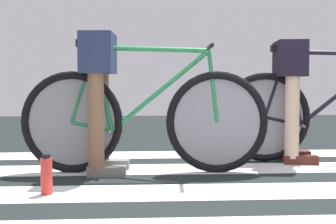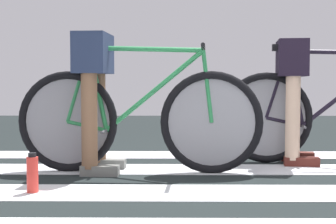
{
  "view_description": "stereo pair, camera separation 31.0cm",
  "coord_description": "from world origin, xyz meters",
  "views": [
    {
      "loc": [
        -0.63,
        -2.62,
        0.66
      ],
      "look_at": [
        -0.36,
        1.41,
        0.42
      ],
      "focal_mm": 53.85,
      "sensor_mm": 36.0,
      "label": 1
    },
    {
      "loc": [
        -0.32,
        -2.62,
        0.66
      ],
      "look_at": [
        -0.36,
        1.41,
        0.42
      ],
      "focal_mm": 53.85,
      "sensor_mm": 36.0,
      "label": 2
    }
  ],
  "objects": [
    {
      "name": "cyclist_2_of_2",
      "position": [
        0.61,
        1.32,
        0.64
      ],
      "size": [
        0.36,
        0.44,
        0.96
      ],
      "rotation": [
        0.0,
        0.0,
        -0.13
      ],
      "color": "beige",
      "rests_on": "ground"
    },
    {
      "name": "crosswalk_markings",
      "position": [
        -0.01,
        -0.13,
        0.02
      ],
      "size": [
        5.46,
        4.24,
        0.0
      ],
      "color": "silver",
      "rests_on": "ground"
    },
    {
      "name": "bicycle_2_of_2",
      "position": [
        0.92,
        1.28,
        0.41
      ],
      "size": [
        1.73,
        0.52,
        0.93
      ],
      "rotation": [
        0.0,
        0.0,
        -0.13
      ],
      "color": "black",
      "rests_on": "ground"
    },
    {
      "name": "bicycle_1_of_2",
      "position": [
        -0.56,
        0.9,
        0.41
      ],
      "size": [
        1.74,
        0.52,
        0.93
      ],
      "rotation": [
        0.0,
        0.0,
        -0.07
      ],
      "color": "black",
      "rests_on": "ground"
    },
    {
      "name": "cyclist_1_of_2",
      "position": [
        -0.87,
        0.92,
        0.65
      ],
      "size": [
        0.34,
        0.42,
        0.98
      ],
      "rotation": [
        0.0,
        0.0,
        -0.07
      ],
      "color": "brown",
      "rests_on": "ground"
    },
    {
      "name": "ground",
      "position": [
        0.0,
        0.0,
        0.01
      ],
      "size": [
        18.0,
        14.0,
        0.02
      ],
      "color": "black"
    },
    {
      "name": "water_bottle",
      "position": [
        -1.13,
        0.24,
        0.13
      ],
      "size": [
        0.07,
        0.07,
        0.23
      ],
      "color": "red",
      "rests_on": "ground"
    }
  ]
}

